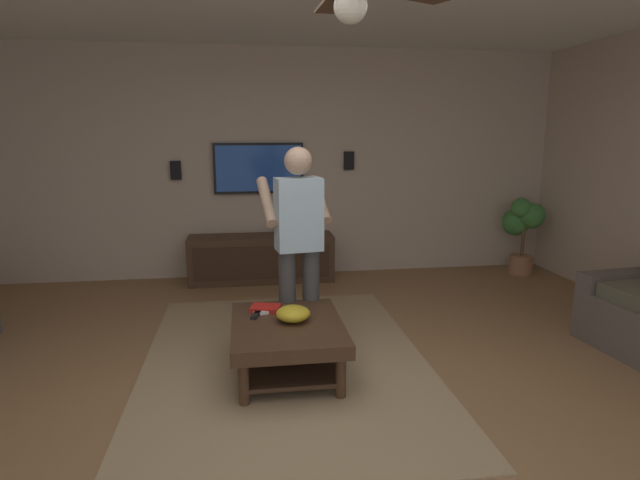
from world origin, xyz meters
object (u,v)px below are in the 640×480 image
at_px(person_standing, 298,236).
at_px(coffee_table, 287,336).
at_px(potted_plant_tall, 522,225).
at_px(wall_speaker_right, 176,170).
at_px(tv, 259,168).
at_px(remote_black, 256,315).
at_px(book, 266,308).
at_px(vase_round, 285,225).
at_px(wall_speaker_left, 349,161).
at_px(remote_white, 263,312).
at_px(bowl, 293,314).
at_px(media_console, 261,258).

bearing_deg(person_standing, coffee_table, 156.61).
distance_m(potted_plant_tall, wall_speaker_right, 4.27).
bearing_deg(tv, remote_black, -2.71).
bearing_deg(book, vase_round, -83.01).
height_order(wall_speaker_left, wall_speaker_right, wall_speaker_left).
bearing_deg(coffee_table, remote_white, 39.10).
bearing_deg(tv, vase_round, 54.07).
bearing_deg(vase_round, remote_black, 170.15).
height_order(tv, vase_round, tv).
height_order(bowl, vase_round, vase_round).
height_order(media_console, wall_speaker_left, wall_speaker_left).
xyz_separation_m(bowl, remote_black, (0.13, 0.27, -0.04)).
height_order(person_standing, remote_black, person_standing).
xyz_separation_m(bowl, wall_speaker_right, (2.73, 1.11, 0.85)).
relative_size(book, wall_speaker_left, 1.00).
distance_m(remote_white, wall_speaker_right, 2.85).
xyz_separation_m(book, wall_speaker_right, (2.47, 0.92, 0.89)).
xyz_separation_m(coffee_table, remote_black, (0.15, 0.22, 0.12)).
xyz_separation_m(media_console, book, (-2.22, 0.05, 0.14)).
relative_size(remote_black, vase_round, 0.68).
relative_size(potted_plant_tall, remote_white, 6.41).
distance_m(vase_round, wall_speaker_right, 1.43).
height_order(bowl, wall_speaker_right, wall_speaker_right).
xyz_separation_m(potted_plant_tall, vase_round, (0.14, 2.94, 0.04)).
bearing_deg(wall_speaker_left, tv, 90.68).
height_order(coffee_table, vase_round, vase_round).
bearing_deg(remote_black, wall_speaker_left, -5.17).
distance_m(coffee_table, potted_plant_tall, 3.96).
bearing_deg(person_standing, bowl, 161.08).
height_order(coffee_table, media_console, media_console).
xyz_separation_m(vase_round, wall_speaker_right, (0.22, 1.26, 0.65)).
bearing_deg(remote_black, tv, 17.31).
xyz_separation_m(coffee_table, book, (0.28, 0.14, 0.12)).
bearing_deg(remote_white, wall_speaker_left, 47.81).
relative_size(media_console, vase_round, 7.73).
relative_size(bowl, remote_black, 1.66).
bearing_deg(vase_round, potted_plant_tall, -92.64).
xyz_separation_m(vase_round, wall_speaker_left, (0.22, -0.81, 0.75)).
bearing_deg(person_standing, vase_round, -9.67).
relative_size(tv, remote_black, 7.12).
relative_size(coffee_table, media_console, 0.59).
bearing_deg(vase_round, wall_speaker_left, -74.57).
xyz_separation_m(coffee_table, vase_round, (2.53, -0.19, 0.36)).
height_order(remote_white, vase_round, vase_round).
height_order(remote_black, wall_speaker_right, wall_speaker_right).
xyz_separation_m(remote_black, vase_round, (2.38, -0.41, 0.25)).
bearing_deg(book, coffee_table, 132.48).
relative_size(media_console, bowl, 6.83).
bearing_deg(vase_round, person_standing, 178.48).
xyz_separation_m(media_console, tv, (0.24, -0.00, 1.05)).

